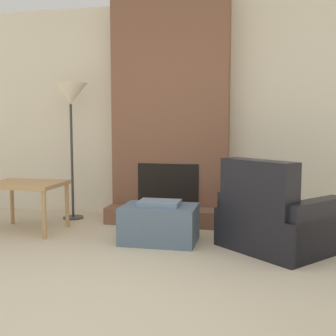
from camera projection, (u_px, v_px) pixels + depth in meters
ground_plane at (78, 317)px, 2.50m from camera, size 24.00×24.00×0.00m
wall_back at (174, 112)px, 5.19m from camera, size 7.06×0.06×2.60m
fireplace at (170, 119)px, 5.00m from camera, size 1.38×0.63×2.60m
ottoman at (159, 223)px, 4.09m from camera, size 0.72×0.49×0.41m
armchair at (275, 222)px, 3.84m from camera, size 1.22×1.21×0.84m
side_table at (26, 188)px, 4.50m from camera, size 0.76×0.59×0.53m
floor_lamp_left at (70, 99)px, 5.01m from camera, size 0.40×0.40×1.63m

